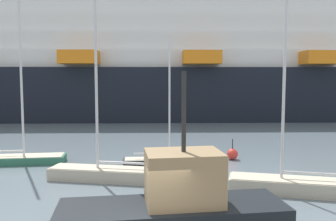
% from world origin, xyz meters
% --- Properties ---
extents(sailboat_0, '(5.05, 1.63, 8.12)m').
position_xyz_m(sailboat_0, '(-0.10, 11.13, 0.40)').
color(sailboat_0, black).
rests_on(sailboat_0, ground_plane).
extents(sailboat_1, '(6.34, 2.28, 11.72)m').
position_xyz_m(sailboat_1, '(-3.02, 7.82, 0.57)').
color(sailboat_1, '#BCB29E').
rests_on(sailboat_1, ground_plane).
extents(sailboat_4, '(6.25, 2.51, 11.61)m').
position_xyz_m(sailboat_4, '(-9.53, 11.38, 0.53)').
color(sailboat_4, '#2D6B51').
rests_on(sailboat_4, ground_plane).
extents(sailboat_6, '(6.04, 2.66, 11.21)m').
position_xyz_m(sailboat_6, '(6.22, 5.89, 0.53)').
color(sailboat_6, '#BCB29E').
rests_on(sailboat_6, ground_plane).
extents(fishing_boat_1, '(8.33, 3.83, 5.71)m').
position_xyz_m(fishing_boat_1, '(0.75, 1.33, 0.98)').
color(fishing_boat_1, black).
rests_on(fishing_boat_1, ground_plane).
extents(channel_buoy_1, '(0.74, 0.74, 1.39)m').
position_xyz_m(channel_buoy_1, '(4.49, 13.01, 0.37)').
color(channel_buoy_1, red).
rests_on(channel_buoy_1, ground_plane).
extents(cruise_ship, '(125.06, 24.99, 24.24)m').
position_xyz_m(cruise_ship, '(-4.34, 41.23, 7.80)').
color(cruise_ship, black).
rests_on(cruise_ship, ground_plane).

